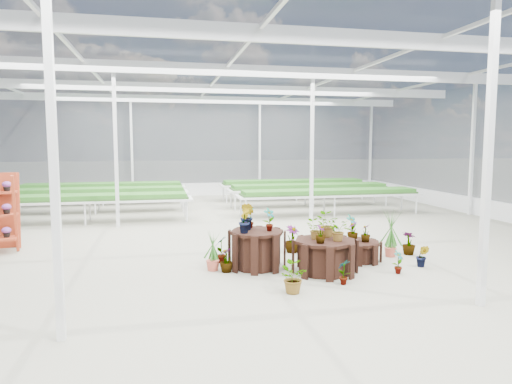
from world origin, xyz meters
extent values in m
plane|color=gray|center=(0.00, 0.00, 0.00)|extent=(24.00, 24.00, 0.00)
cylinder|color=black|center=(0.10, -1.22, 0.38)|extent=(1.37, 1.37, 0.75)
cylinder|color=black|center=(1.30, -1.82, 0.32)|extent=(1.44, 1.44, 0.64)
cylinder|color=black|center=(2.30, -1.12, 0.21)|extent=(1.22, 1.22, 0.42)
imported|color=#275F1E|center=(-0.07, -1.13, 1.03)|extent=(0.36, 0.38, 0.55)
imported|color=#275F1E|center=(0.33, -1.31, 0.98)|extent=(0.29, 0.25, 0.46)
imported|color=#275F1E|center=(0.03, -0.89, 0.96)|extent=(0.16, 0.22, 0.41)
imported|color=#275F1E|center=(-0.19, -1.40, 0.99)|extent=(0.24, 0.29, 0.48)
imported|color=#275F1E|center=(1.12, -1.74, 0.83)|extent=(0.43, 0.41, 0.38)
imported|color=#275F1E|center=(1.50, -1.96, 0.84)|extent=(0.44, 0.42, 0.39)
imported|color=#275F1E|center=(1.41, -1.55, 0.88)|extent=(0.58, 0.58, 0.49)
imported|color=#275F1E|center=(1.10, -2.10, 0.81)|extent=(0.26, 0.26, 0.34)
imported|color=#275F1E|center=(2.20, -1.05, 0.63)|extent=(0.28, 0.28, 0.41)
imported|color=#275F1E|center=(2.42, -1.21, 0.61)|extent=(0.29, 0.29, 0.37)
imported|color=#275F1E|center=(2.22, -0.93, 0.69)|extent=(0.35, 0.32, 0.54)
imported|color=#275F1E|center=(-0.53, -1.39, 0.24)|extent=(0.37, 0.37, 0.47)
imported|color=#275F1E|center=(-0.54, -0.68, 0.29)|extent=(0.34, 0.37, 0.59)
imported|color=#275F1E|center=(0.34, -2.85, 0.26)|extent=(0.61, 0.62, 0.52)
imported|color=#275F1E|center=(1.36, -2.59, 0.23)|extent=(0.29, 0.25, 0.46)
imported|color=#275F1E|center=(2.64, -2.18, 0.23)|extent=(0.29, 0.27, 0.46)
imported|color=#275F1E|center=(3.36, -1.84, 0.23)|extent=(0.32, 0.31, 0.45)
imported|color=#275F1E|center=(3.64, -0.84, 0.26)|extent=(0.41, 0.41, 0.52)
imported|color=#275F1E|center=(2.08, -0.38, 0.29)|extent=(0.31, 0.36, 0.58)
imported|color=#275F1E|center=(1.15, -0.11, 0.31)|extent=(0.47, 0.47, 0.61)
imported|color=#275F1E|center=(-0.08, -0.41, 0.29)|extent=(0.35, 0.39, 0.57)
camera|label=1|loc=(-1.74, -9.89, 2.45)|focal=32.00mm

